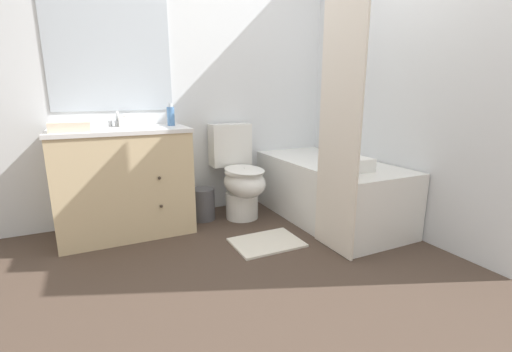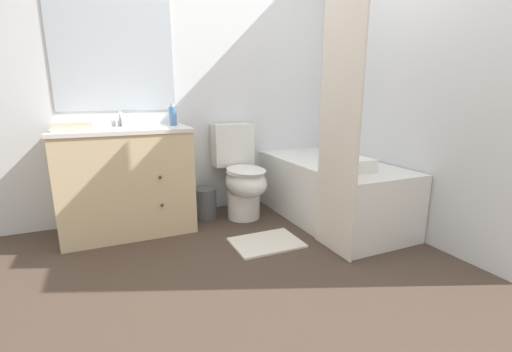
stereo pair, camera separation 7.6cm
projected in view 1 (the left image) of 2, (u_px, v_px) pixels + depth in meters
The scene contains 14 objects.
ground_plane at pixel (292, 289), 1.97m from camera, with size 14.00×14.00×0.00m, color #47382D.
wall_back at pixel (201, 76), 3.09m from camera, with size 8.00×0.06×2.50m.
wall_right at pixel (375, 76), 2.92m from camera, with size 0.05×2.59×2.50m.
vanity_cabinet at pixel (125, 180), 2.71m from camera, with size 1.00×0.58×0.84m.
sink_faucet at pixel (117, 122), 2.77m from camera, with size 0.14×0.12×0.12m.
toilet at pixel (240, 176), 3.07m from camera, with size 0.37×0.66×0.83m.
bathtub at pixel (328, 190), 3.04m from camera, with size 0.70×1.46×0.53m.
shower_curtain at pixel (340, 108), 2.24m from camera, with size 0.01×0.42×2.01m.
wastebasket at pixel (203, 204), 3.04m from camera, with size 0.21×0.21×0.28m.
tissue_box at pixel (127, 121), 2.74m from camera, with size 0.12×0.14×0.10m.
soap_dispenser at pixel (171, 116), 2.80m from camera, with size 0.06×0.06×0.18m.
hand_towel_folded at pixel (70, 127), 2.37m from camera, with size 0.26×0.18×0.07m.
bath_towel_folded at pixel (351, 165), 2.56m from camera, with size 0.33×0.18×0.10m.
bath_mat at pixel (267, 242), 2.57m from camera, with size 0.50×0.38×0.02m.
Camera 1 is at (-0.96, -1.50, 1.10)m, focal length 24.00 mm.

